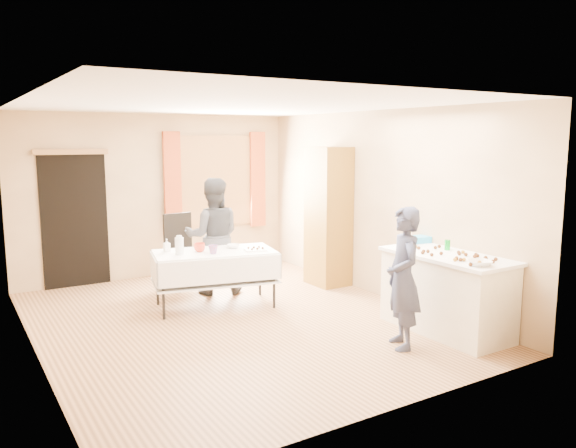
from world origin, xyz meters
TOP-DOWN VIEW (x-y plane):
  - floor at (0.00, 0.00)m, footprint 4.50×5.50m
  - ceiling at (0.00, 0.00)m, footprint 4.50×5.50m
  - wall_back at (0.00, 2.76)m, footprint 4.50×0.02m
  - wall_front at (0.00, -2.76)m, footprint 4.50×0.02m
  - wall_left at (-2.26, 0.00)m, footprint 0.02×5.50m
  - wall_right at (2.26, 0.00)m, footprint 0.02×5.50m
  - window_frame at (1.00, 2.72)m, footprint 1.32×0.06m
  - window_pane at (1.00, 2.71)m, footprint 1.20×0.02m
  - curtain_left at (0.22, 2.67)m, footprint 0.28×0.06m
  - curtain_right at (1.78, 2.67)m, footprint 0.28×0.06m
  - doorway at (-1.30, 2.73)m, footprint 0.95×0.04m
  - door_lintel at (-1.30, 2.70)m, footprint 1.05×0.06m
  - cabinet at (1.99, 0.84)m, footprint 0.50×0.60m
  - counter at (1.89, -1.63)m, footprint 0.73×1.55m
  - party_table at (0.03, 0.66)m, footprint 1.73×1.14m
  - chair at (0.04, 1.80)m, footprint 0.51×0.51m
  - girl at (1.12, -1.73)m, footprint 0.82×0.78m
  - woman at (0.29, 1.28)m, footprint 1.26×1.21m
  - soda_can at (2.06, -1.45)m, footprint 0.08×0.08m
  - mixing_bowl at (1.72, -2.21)m, footprint 0.40×0.40m
  - foam_block at (1.84, -1.04)m, footprint 0.16×0.11m
  - blue_basket at (2.11, -0.92)m, footprint 0.32×0.24m
  - pitcher at (-0.44, 0.69)m, footprint 0.15×0.15m
  - cup_red at (-0.15, 0.73)m, footprint 0.20×0.20m
  - cup_rainbow at (-0.06, 0.51)m, footprint 0.15×0.15m
  - small_bowl at (0.33, 0.72)m, footprint 0.31×0.31m
  - pastry_tray at (0.51, 0.41)m, footprint 0.33×0.27m
  - bottle at (-0.51, 0.97)m, footprint 0.08×0.08m
  - cake_balls at (1.85, -1.83)m, footprint 0.51×1.12m

SIDE VIEW (x-z plane):
  - floor at x=0.00m, z-range -0.02..0.00m
  - chair at x=0.04m, z-range -0.22..0.88m
  - party_table at x=0.03m, z-range 0.07..0.82m
  - counter at x=1.89m, z-range 0.00..0.91m
  - girl at x=1.12m, z-range 0.00..1.51m
  - pastry_tray at x=0.51m, z-range 0.75..0.77m
  - small_bowl at x=0.33m, z-range 0.75..0.80m
  - cup_rainbow at x=-0.06m, z-range 0.75..0.86m
  - cup_red at x=-0.15m, z-range 0.75..0.86m
  - woman at x=0.29m, z-range 0.00..1.67m
  - bottle at x=-0.51m, z-range 0.75..0.92m
  - pitcher at x=-0.44m, z-range 0.75..0.97m
  - cake_balls at x=1.85m, z-range 0.91..0.95m
  - mixing_bowl at x=1.72m, z-range 0.91..0.97m
  - foam_block at x=1.84m, z-range 0.91..0.99m
  - blue_basket at x=2.11m, z-range 0.91..0.99m
  - soda_can at x=2.06m, z-range 0.91..1.03m
  - doorway at x=-1.30m, z-range 0.00..2.00m
  - cabinet at x=1.99m, z-range 0.00..2.09m
  - wall_back at x=0.00m, z-range 0.00..2.60m
  - wall_front at x=0.00m, z-range 0.00..2.60m
  - wall_left at x=-2.26m, z-range 0.00..2.60m
  - wall_right at x=2.26m, z-range 0.00..2.60m
  - window_frame at x=1.00m, z-range 0.74..2.26m
  - window_pane at x=1.00m, z-range 0.80..2.20m
  - curtain_left at x=0.22m, z-range 0.67..2.33m
  - curtain_right at x=1.78m, z-range 0.67..2.33m
  - door_lintel at x=-1.30m, z-range 1.98..2.06m
  - ceiling at x=0.00m, z-range 2.60..2.62m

